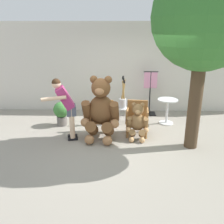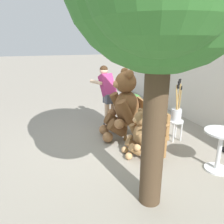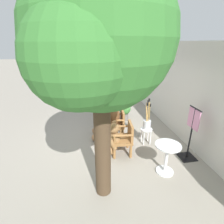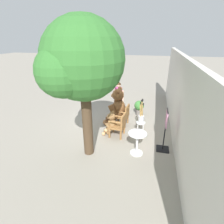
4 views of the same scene
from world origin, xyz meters
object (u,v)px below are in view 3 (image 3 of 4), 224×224
at_px(clothing_display_stand, 191,133).
at_px(round_side_table, 167,155).
at_px(white_stool, 146,132).
at_px(patio_tree, 97,43).
at_px(person_visitor, 102,101).
at_px(wooden_chair_right, 124,137).
at_px(wooden_chair_left, 117,123).
at_px(potted_plant, 125,110).
at_px(teddy_bear_small, 113,139).
at_px(brush_bucket, 147,122).
at_px(teddy_bear_large, 108,114).

bearing_deg(clothing_display_stand, round_side_table, -63.36).
distance_m(white_stool, patio_tree, 3.28).
bearing_deg(patio_tree, person_visitor, 172.63).
bearing_deg(round_side_table, wooden_chair_right, -140.08).
bearing_deg(wooden_chair_left, person_visitor, -156.46).
xyz_separation_m(wooden_chair_right, potted_plant, (-2.06, 0.54, -0.07)).
height_order(person_visitor, patio_tree, patio_tree).
bearing_deg(person_visitor, teddy_bear_small, 2.46).
distance_m(teddy_bear_small, round_side_table, 1.38).
relative_size(wooden_chair_left, wooden_chair_right, 1.00).
distance_m(wooden_chair_right, potted_plant, 2.13).
distance_m(white_stool, brush_bucket, 0.31).
xyz_separation_m(wooden_chair_right, clothing_display_stand, (0.50, 1.56, 0.26)).
bearing_deg(brush_bucket, clothing_display_stand, 42.96).
relative_size(brush_bucket, patio_tree, 0.24).
distance_m(wooden_chair_left, teddy_bear_large, 0.40).
xyz_separation_m(teddy_bear_large, potted_plant, (-1.16, 0.81, -0.36)).
bearing_deg(brush_bucket, person_visitor, -140.61).
bearing_deg(teddy_bear_small, round_side_table, 48.91).
relative_size(person_visitor, potted_plant, 2.24).
bearing_deg(wooden_chair_right, brush_bucket, 115.59).
height_order(wooden_chair_left, brush_bucket, brush_bucket).
bearing_deg(teddy_bear_large, person_visitor, -173.07).
relative_size(teddy_bear_small, potted_plant, 1.35).
height_order(wooden_chair_right, patio_tree, patio_tree).
xyz_separation_m(teddy_bear_small, white_stool, (-0.35, 1.05, -0.09)).
relative_size(patio_tree, potted_plant, 5.71).
distance_m(teddy_bear_large, white_stool, 1.22).
xyz_separation_m(wooden_chair_left, round_side_table, (1.79, 0.75, -0.01)).
bearing_deg(teddy_bear_large, brush_bucket, 62.00).
bearing_deg(patio_tree, clothing_display_stand, 108.98).
distance_m(brush_bucket, potted_plant, 1.74).
bearing_deg(patio_tree, white_stool, 137.63).
relative_size(teddy_bear_large, round_side_table, 2.16).
bearing_deg(wooden_chair_right, clothing_display_stand, 72.27).
bearing_deg(wooden_chair_left, white_stool, 55.25).
relative_size(wooden_chair_left, round_side_table, 1.19).
bearing_deg(teddy_bear_small, clothing_display_stand, 74.63).
bearing_deg(clothing_display_stand, wooden_chair_right, -107.73).
distance_m(white_stool, potted_plant, 1.71).
distance_m(wooden_chair_left, person_visitor, 1.02).
bearing_deg(patio_tree, teddy_bear_large, 167.42).
relative_size(wooden_chair_right, potted_plant, 1.26).
bearing_deg(wooden_chair_right, person_visitor, -168.08).
bearing_deg(white_stool, teddy_bear_large, -117.86).
height_order(teddy_bear_small, clothing_display_stand, clothing_display_stand).
xyz_separation_m(wooden_chair_left, brush_bucket, (0.53, 0.76, 0.20)).
bearing_deg(wooden_chair_left, teddy_bear_small, -18.29).
distance_m(person_visitor, clothing_display_stand, 2.94).
xyz_separation_m(wooden_chair_right, person_visitor, (-1.73, -0.36, 0.45)).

